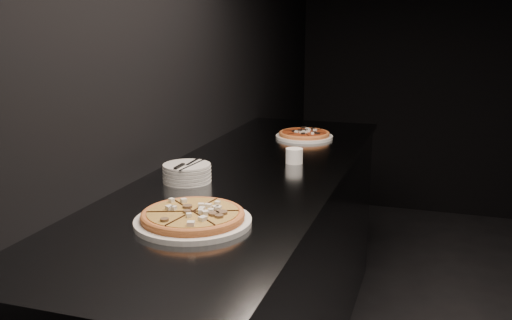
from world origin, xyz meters
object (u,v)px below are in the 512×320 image
(plate_stack, at_px, (187,173))
(pizza_tomato, at_px, (304,135))
(cutlery, at_px, (187,165))
(ramekin, at_px, (294,155))
(pizza_mushroom, at_px, (193,217))
(counter, at_px, (251,275))

(plate_stack, bearing_deg, pizza_tomato, 75.71)
(cutlery, height_order, ramekin, cutlery)
(pizza_mushroom, bearing_deg, counter, 92.87)
(pizza_mushroom, distance_m, cutlery, 0.46)
(cutlery, bearing_deg, counter, 54.17)
(pizza_tomato, xyz_separation_m, plate_stack, (-0.24, -0.92, 0.02))
(counter, xyz_separation_m, ramekin, (0.14, 0.17, 0.49))
(cutlery, relative_size, ramekin, 2.61)
(cutlery, xyz_separation_m, ramekin, (0.31, 0.41, -0.04))
(plate_stack, bearing_deg, pizza_mushroom, -63.21)
(counter, height_order, pizza_mushroom, pizza_mushroom)
(pizza_tomato, relative_size, plate_stack, 1.64)
(pizza_tomato, distance_m, cutlery, 0.97)
(cutlery, distance_m, ramekin, 0.52)
(counter, relative_size, ramekin, 33.58)
(pizza_tomato, bearing_deg, plate_stack, -104.29)
(counter, bearing_deg, cutlery, -125.57)
(plate_stack, bearing_deg, counter, 51.68)
(counter, bearing_deg, ramekin, 51.45)
(pizza_tomato, height_order, plate_stack, plate_stack)
(counter, relative_size, pizza_tomato, 8.30)
(plate_stack, relative_size, cutlery, 0.94)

